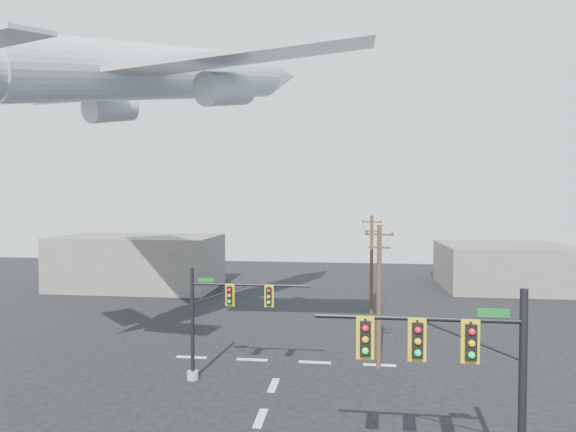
# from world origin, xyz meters

# --- Properties ---
(lane_markings) EXTENTS (14.00, 21.20, 0.01)m
(lane_markings) POSITION_xyz_m (0.00, 5.33, 0.01)
(lane_markings) COLOR beige
(lane_markings) RESTS_ON ground
(signal_mast_near) EXTENTS (7.02, 0.81, 7.40)m
(signal_mast_near) POSITION_xyz_m (7.91, -1.86, 4.18)
(signal_mast_near) COLOR gray
(signal_mast_near) RESTS_ON ground
(signal_mast_far) EXTENTS (6.95, 0.70, 6.38)m
(signal_mast_far) POSITION_xyz_m (-3.23, 8.29, 3.47)
(signal_mast_far) COLOR gray
(signal_mast_far) RESTS_ON ground
(utility_pole_a) EXTENTS (1.68, 0.69, 8.69)m
(utility_pole_a) POSITION_xyz_m (5.90, 11.45, 4.55)
(utility_pole_a) COLOR #4A2E20
(utility_pole_a) RESTS_ON ground
(utility_pole_b) EXTENTS (1.75, 0.57, 8.81)m
(utility_pole_b) POSITION_xyz_m (6.12, 25.24, 4.61)
(utility_pole_b) COLOR #4A2E20
(utility_pole_b) RESTS_ON ground
(power_lines) EXTENTS (1.82, 13.80, 0.03)m
(power_lines) POSITION_xyz_m (6.01, 18.35, 8.12)
(power_lines) COLOR black
(airliner) EXTENTS (27.35, 29.86, 9.26)m
(airliner) POSITION_xyz_m (-8.04, 12.92, 18.49)
(airliner) COLOR #AFB3BB
(building_left) EXTENTS (18.00, 10.00, 6.00)m
(building_left) POSITION_xyz_m (-20.00, 35.00, 3.00)
(building_left) COLOR #66615A
(building_left) RESTS_ON ground
(building_right) EXTENTS (14.00, 12.00, 5.00)m
(building_right) POSITION_xyz_m (22.00, 40.00, 2.50)
(building_right) COLOR #66615A
(building_right) RESTS_ON ground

